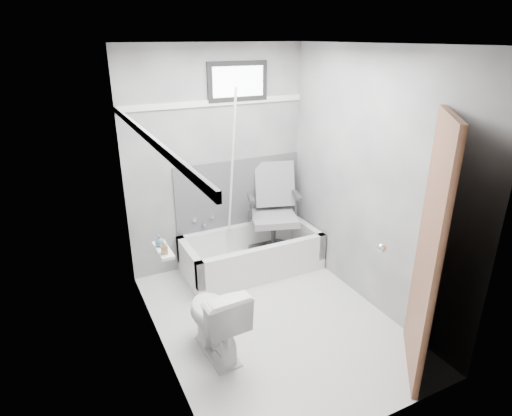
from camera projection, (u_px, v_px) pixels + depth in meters
floor at (273, 320)px, 3.97m from camera, size 2.60×2.60×0.00m
ceiling at (278, 44)px, 3.07m from camera, size 2.60×2.60×0.00m
wall_back at (217, 161)px, 4.60m from camera, size 2.00×0.02×2.40m
wall_front at (384, 273)px, 2.44m from camera, size 2.00×0.02×2.40m
wall_left at (154, 221)px, 3.11m from camera, size 0.02×2.60×2.40m
wall_right at (370, 183)px, 3.93m from camera, size 0.02×2.60×2.40m
bathtub at (251, 253)px, 4.76m from camera, size 1.50×0.70×0.42m
office_chair at (274, 212)px, 4.77m from camera, size 0.73×0.73×1.02m
toilet at (215, 319)px, 3.46m from camera, size 0.41×0.69×0.66m
door at (489, 264)px, 2.93m from camera, size 0.78×0.78×2.00m
window at (238, 81)px, 4.38m from camera, size 0.66×0.04×0.40m
backerboard at (239, 193)px, 4.85m from camera, size 1.50×0.02×0.78m
trim_back at (215, 103)px, 4.36m from camera, size 2.00×0.02×0.06m
trim_left at (148, 137)px, 2.88m from camera, size 0.02×2.60×0.06m
pole at (232, 180)px, 4.48m from camera, size 0.02×0.34×1.93m
shelf at (163, 250)px, 3.34m from camera, size 0.10×0.32×0.02m
soap_bottle_a at (164, 247)px, 3.24m from camera, size 0.06×0.06×0.11m
soap_bottle_b at (159, 241)px, 3.36m from camera, size 0.09×0.09×0.09m
faucet at (203, 221)px, 4.74m from camera, size 0.26×0.10×0.16m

